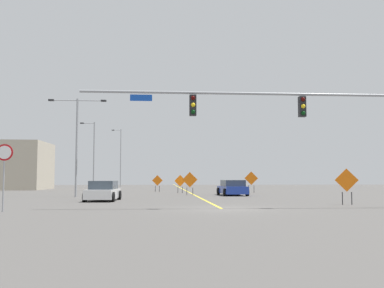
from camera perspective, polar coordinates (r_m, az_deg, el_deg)
name	(u,v)px	position (r m, az deg, el deg)	size (l,w,h in m)	color
ground	(222,209)	(21.86, 3.92, -8.48)	(148.09, 148.09, 0.00)	#4C4947
road_centre_stripe	(181,188)	(62.82, -1.39, -5.85)	(0.16, 82.27, 0.01)	yellow
traffic_signal_assembly	(294,113)	(22.86, 13.20, 4.00)	(16.98, 0.44, 6.40)	gray
stop_sign	(4,164)	(21.54, -23.42, -2.45)	(0.76, 0.07, 3.07)	gray
street_lamp_near_right	(120,156)	(76.54, -9.41, -1.50)	(1.68, 0.24, 9.97)	gray
street_lamp_far_right	(93,153)	(54.00, -12.87, -1.12)	(1.81, 0.24, 8.31)	gray
street_lamp_far_left	(77,137)	(36.51, -14.88, 0.88)	(4.66, 0.24, 8.00)	gray
construction_sign_left_lane	(157,181)	(48.39, -4.56, -4.90)	(1.16, 0.22, 1.83)	orange
construction_sign_median_far	(251,179)	(45.65, 7.78, -4.59)	(1.37, 0.37, 2.19)	orange
construction_sign_right_lane	(347,182)	(26.51, 19.62, -4.69)	(1.30, 0.31, 2.07)	orange
construction_sign_median_near	(190,181)	(39.16, -0.29, -4.82)	(1.36, 0.30, 2.06)	orange
construction_sign_right_shoulder	(180,182)	(43.86, -1.57, -4.97)	(1.16, 0.27, 1.82)	orange
car_white_far	(103,191)	(29.91, -11.57, -6.08)	(2.16, 4.24, 1.33)	white
car_blue_distant	(232,188)	(38.35, 5.32, -5.76)	(2.30, 4.53, 1.34)	#1E389E
roadside_building_west	(14,166)	(62.01, -22.33, -2.66)	(8.47, 8.95, 6.22)	#B2A893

